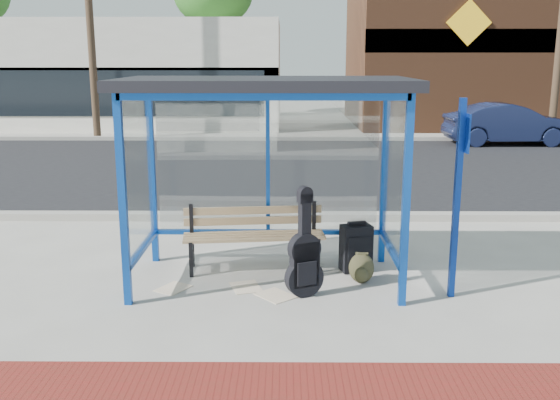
{
  "coord_description": "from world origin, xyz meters",
  "views": [
    {
      "loc": [
        0.22,
        -7.16,
        2.65
      ],
      "look_at": [
        0.16,
        0.2,
        0.96
      ],
      "focal_mm": 40.0,
      "sensor_mm": 36.0,
      "label": 1
    }
  ],
  "objects_px": {
    "parked_car": "(509,124)",
    "suitcase": "(356,248)",
    "bench": "(254,232)",
    "backpack": "(361,269)",
    "guitar_bag": "(304,259)"
  },
  "relations": [
    {
      "from": "guitar_bag",
      "to": "parked_car",
      "type": "bearing_deg",
      "value": 37.93
    },
    {
      "from": "bench",
      "to": "backpack",
      "type": "bearing_deg",
      "value": -27.79
    },
    {
      "from": "backpack",
      "to": "bench",
      "type": "bearing_deg",
      "value": 165.51
    },
    {
      "from": "bench",
      "to": "parked_car",
      "type": "height_order",
      "value": "parked_car"
    },
    {
      "from": "backpack",
      "to": "parked_car",
      "type": "height_order",
      "value": "parked_car"
    },
    {
      "from": "guitar_bag",
      "to": "suitcase",
      "type": "distance_m",
      "value": 1.1
    },
    {
      "from": "suitcase",
      "to": "parked_car",
      "type": "xyz_separation_m",
      "value": [
        6.03,
        11.78,
        0.33
      ]
    },
    {
      "from": "guitar_bag",
      "to": "suitcase",
      "type": "relative_size",
      "value": 1.84
    },
    {
      "from": "bench",
      "to": "parked_car",
      "type": "xyz_separation_m",
      "value": [
        7.32,
        11.68,
        0.16
      ]
    },
    {
      "from": "parked_car",
      "to": "suitcase",
      "type": "bearing_deg",
      "value": 151.98
    },
    {
      "from": "bench",
      "to": "suitcase",
      "type": "bearing_deg",
      "value": -10.75
    },
    {
      "from": "bench",
      "to": "suitcase",
      "type": "relative_size",
      "value": 2.78
    },
    {
      "from": "bench",
      "to": "guitar_bag",
      "type": "bearing_deg",
      "value": -63.51
    },
    {
      "from": "bench",
      "to": "backpack",
      "type": "distance_m",
      "value": 1.45
    },
    {
      "from": "guitar_bag",
      "to": "parked_car",
      "type": "height_order",
      "value": "parked_car"
    }
  ]
}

